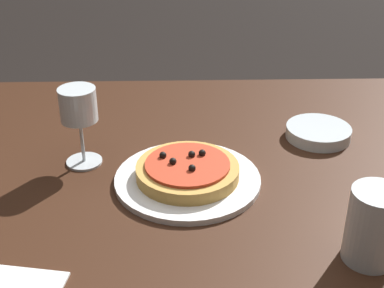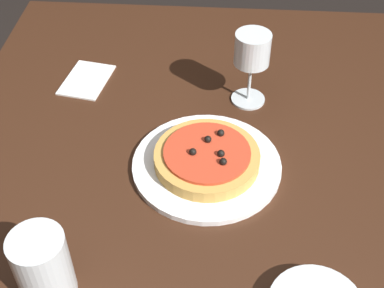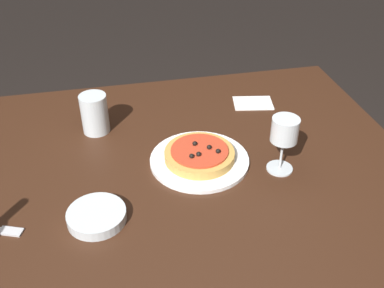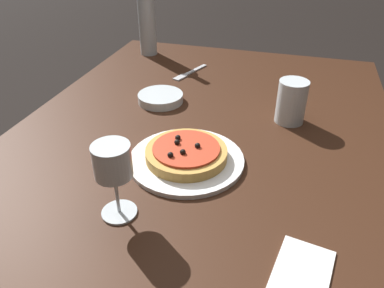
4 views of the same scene
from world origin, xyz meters
name	(u,v)px [view 1 (image 1 of 4)]	position (x,y,z in m)	size (l,w,h in m)	color
dining_table	(250,213)	(0.00, 0.00, 0.67)	(1.48, 1.05, 0.75)	#381E11
dinner_plate	(188,179)	(-0.13, 0.00, 0.75)	(0.28, 0.28, 0.01)	white
pizza	(187,170)	(-0.13, 0.00, 0.77)	(0.20, 0.20, 0.04)	gold
wine_glass	(78,109)	(-0.34, 0.08, 0.87)	(0.07, 0.07, 0.17)	silver
water_cup	(374,226)	(0.15, -0.23, 0.81)	(0.08, 0.08, 0.12)	silver
side_bowl	(318,132)	(0.17, 0.18, 0.76)	(0.14, 0.14, 0.03)	silver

